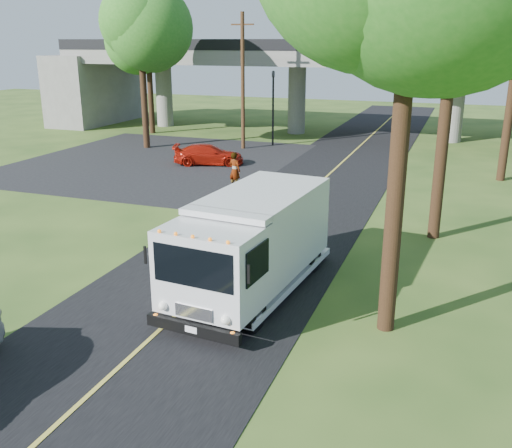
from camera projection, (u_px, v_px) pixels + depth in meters
The scene contains 12 objects.
ground at pixel (181, 311), 15.90m from camera, with size 120.00×120.00×0.00m, color #2D4A1A.
road at pixel (287, 214), 24.83m from camera, with size 7.00×90.00×0.02m, color black.
parking_lot at pixel (156, 161), 35.58m from camera, with size 16.00×18.00×0.01m, color black.
lane_line at pixel (287, 213), 24.82m from camera, with size 0.12×90.00×0.01m, color gold.
overpass at pixel (374, 77), 43.09m from camera, with size 54.00×10.00×7.30m.
traffic_signal at pixel (273, 100), 40.11m from camera, with size 0.18×0.22×5.20m.
utility_pole at pixel (243, 81), 38.38m from camera, with size 1.60×0.26×9.00m.
tree_left_lot at pixel (141, 29), 37.49m from camera, with size 5.60×5.50×10.50m.
tree_left_far at pixel (149, 37), 43.98m from camera, with size 5.26×5.16×9.89m.
step_van at pixel (252, 241), 16.68m from camera, with size 3.20×7.23×2.95m.
red_sedan at pixel (209, 155), 34.52m from camera, with size 1.71×4.21×1.22m, color #A3160A.
pedestrian at pixel (235, 170), 28.79m from camera, with size 0.69×0.45×1.88m, color gray.
Camera 1 is at (6.92, -12.78, 7.21)m, focal length 40.00 mm.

